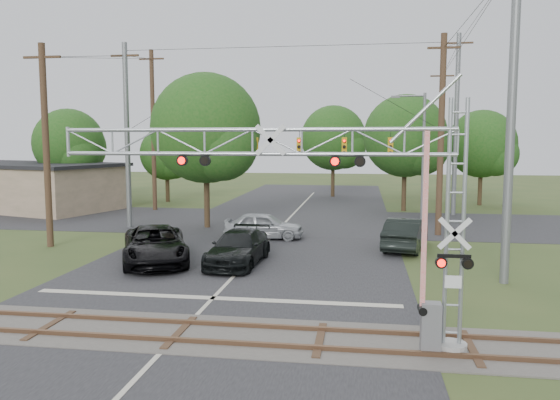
# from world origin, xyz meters

# --- Properties ---
(ground) EXTENTS (160.00, 160.00, 0.00)m
(ground) POSITION_xyz_m (0.00, 0.00, 0.00)
(ground) COLOR #364922
(ground) RESTS_ON ground
(road_main) EXTENTS (14.00, 90.00, 0.02)m
(road_main) POSITION_xyz_m (0.00, 10.00, 0.01)
(road_main) COLOR #242426
(road_main) RESTS_ON ground
(road_cross) EXTENTS (90.00, 12.00, 0.02)m
(road_cross) POSITION_xyz_m (0.00, 24.00, 0.01)
(road_cross) COLOR #242426
(road_cross) RESTS_ON ground
(railroad_track) EXTENTS (90.00, 3.20, 0.17)m
(railroad_track) POSITION_xyz_m (0.00, 2.00, 0.03)
(railroad_track) COLOR #44403B
(railroad_track) RESTS_ON ground
(crossing_gantry) EXTENTS (10.92, 0.84, 6.54)m
(crossing_gantry) POSITION_xyz_m (4.26, 1.65, 4.11)
(crossing_gantry) COLOR #979691
(crossing_gantry) RESTS_ON ground
(traffic_signal_span) EXTENTS (19.34, 0.36, 11.50)m
(traffic_signal_span) POSITION_xyz_m (0.91, 20.00, 5.64)
(traffic_signal_span) COLOR slate
(traffic_signal_span) RESTS_ON ground
(pickup_black) EXTENTS (4.82, 6.51, 1.64)m
(pickup_black) POSITION_xyz_m (-4.08, 10.56, 0.82)
(pickup_black) COLOR black
(pickup_black) RESTS_ON ground
(car_dark) EXTENTS (2.36, 5.24, 1.49)m
(car_dark) POSITION_xyz_m (-0.33, 10.88, 0.75)
(car_dark) COLOR black
(car_dark) RESTS_ON ground
(sedan_silver) EXTENTS (4.52, 2.05, 1.50)m
(sedan_silver) POSITION_xyz_m (-0.35, 17.33, 0.75)
(sedan_silver) COLOR #A4A8AC
(sedan_silver) RESTS_ON ground
(suv_dark) EXTENTS (2.72, 5.13, 1.61)m
(suv_dark) POSITION_xyz_m (7.30, 15.46, 0.80)
(suv_dark) COLOR black
(suv_dark) RESTS_ON ground
(commercial_building) EXTENTS (17.58, 12.31, 3.71)m
(commercial_building) POSITION_xyz_m (-22.25, 28.14, 1.86)
(commercial_building) COLOR #8A775C
(commercial_building) RESTS_ON ground
(streetlight) EXTENTS (2.31, 0.24, 8.68)m
(streetlight) POSITION_xyz_m (8.96, 25.60, 4.85)
(streetlight) COLOR slate
(streetlight) RESTS_ON ground
(utility_poles) EXTENTS (25.00, 27.95, 13.18)m
(utility_poles) POSITION_xyz_m (2.87, 23.64, 6.21)
(utility_poles) COLOR #43311F
(utility_poles) RESTS_ON ground
(treeline) EXTENTS (54.11, 31.32, 9.71)m
(treeline) POSITION_xyz_m (2.29, 29.11, 5.67)
(treeline) COLOR #3D2D1B
(treeline) RESTS_ON ground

